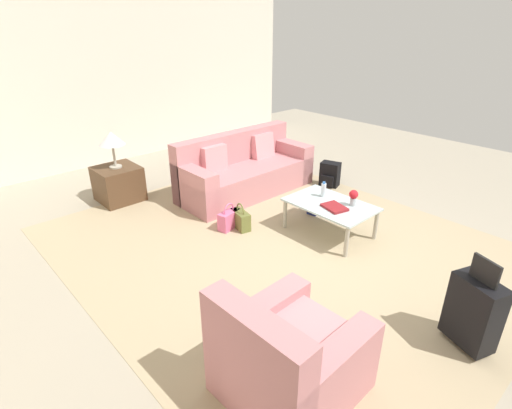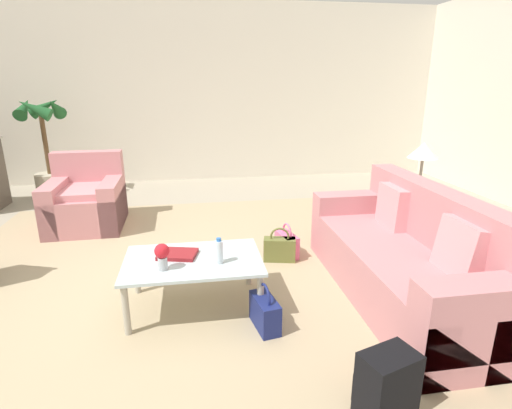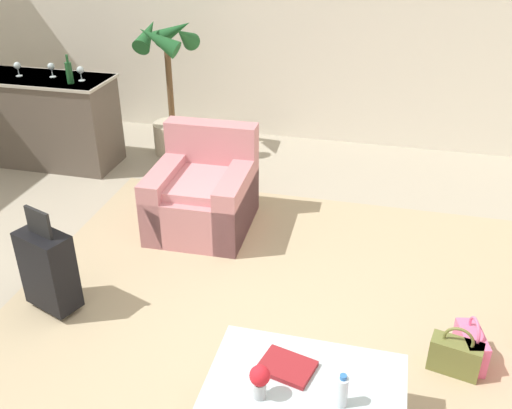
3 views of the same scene
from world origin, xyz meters
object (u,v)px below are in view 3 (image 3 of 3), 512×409
flower_vase (260,379)px  handbag_pink (470,347)px  bar_console (44,119)px  wine_glass_right_of_centre (51,67)px  wine_glass_left_of_centre (17,66)px  coffee_table_book (287,367)px  potted_palm (170,90)px  wine_glass_rightmost (80,71)px  water_bottle (342,391)px  wine_bottle_green (69,72)px  handbag_olive (455,356)px  suitcase_black (48,269)px  armchair (204,195)px  coffee_table (305,390)px

flower_vase → handbag_pink: (1.19, 1.00, -0.41)m
bar_console → wine_glass_right_of_centre: bearing=10.9°
wine_glass_left_of_centre → handbag_pink: (4.65, -2.23, -0.98)m
coffee_table_book → potted_palm: size_ratio=0.19×
wine_glass_left_of_centre → wine_glass_rightmost: same height
water_bottle → potted_palm: potted_palm is taller
wine_bottle_green → handbag_olive: (3.87, -2.23, -0.99)m
bar_console → wine_bottle_green: 0.79m
coffee_table_book → handbag_olive: bearing=48.3°
suitcase_black → potted_palm: potted_palm is taller
armchair → potted_palm: 1.83m
flower_vase → bar_console: bearing=135.3°
potted_palm → wine_glass_right_of_centre: bearing=-153.1°
bar_console → handbag_olive: size_ratio=4.59×
coffee_table → wine_glass_rightmost: 4.32m
suitcase_black → bar_console: bearing=122.0°
armchair → wine_glass_rightmost: bearing=150.9°
bar_console → wine_glass_right_of_centre: wine_glass_right_of_centre is taller
wine_glass_left_of_centre → wine_glass_rightmost: size_ratio=1.00×
coffee_table_book → handbag_pink: bearing=49.7°
wine_glass_rightmost → handbag_pink: wine_glass_rightmost is taller
bar_console → potted_palm: (1.30, 0.60, 0.25)m
handbag_pink → wine_glass_left_of_centre: bearing=154.4°
flower_vase → bar_console: (-3.28, 3.25, -0.03)m
armchair → handbag_olive: bearing=-33.4°
wine_glass_right_of_centre → wine_glass_rightmost: 0.38m
bar_console → handbag_pink: (4.47, -2.25, -0.39)m
water_bottle → wine_glass_left_of_centre: (-3.89, 3.18, 0.59)m
handbag_olive → coffee_table: bearing=-139.3°
bar_console → coffee_table: bearing=-41.5°
bar_console → handbag_olive: bar_console is taller
water_bottle → wine_bottle_green: wine_bottle_green is taller
coffee_table → flower_vase: 0.32m
suitcase_black → handbag_olive: suitcase_black is taller
bar_console → handbag_pink: bearing=-26.7°
armchair → wine_glass_right_of_centre: size_ratio=6.18×
water_bottle → wine_glass_right_of_centre: wine_glass_right_of_centre is taller
bar_console → wine_glass_left_of_centre: wine_glass_left_of_centre is taller
suitcase_black → handbag_olive: size_ratio=2.37×
water_bottle → coffee_table_book: 0.38m
armchair → coffee_table_book: armchair is taller
coffee_table_book → suitcase_black: (-1.88, 0.62, -0.08)m
coffee_table_book → wine_glass_right_of_centre: bearing=150.6°
coffee_table → water_bottle: size_ratio=5.25×
wine_glass_right_of_centre → suitcase_black: (1.31, -2.44, -0.75)m
potted_palm → wine_glass_left_of_centre: bearing=-157.4°
wine_glass_rightmost → handbag_pink: 4.60m
potted_palm → armchair: bearing=-59.5°
bar_console → wine_glass_rightmost: bearing=-1.5°
wine_bottle_green → suitcase_black: (1.00, -2.27, -0.76)m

